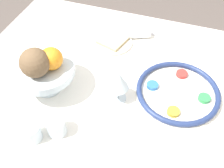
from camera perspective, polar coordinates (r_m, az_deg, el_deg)
dining_table at (r=1.29m, az=5.97°, el=-13.04°), size 1.46×0.98×0.76m
seder_plate at (r=0.99m, az=14.11°, el=-1.70°), size 0.31×0.31×0.03m
wine_glass at (r=0.89m, az=1.26°, el=0.74°), size 0.08×0.08×0.14m
fruit_stand at (r=0.96m, az=-14.60°, el=2.76°), size 0.22×0.22×0.11m
orange_fruit at (r=0.91m, az=-13.09°, el=5.39°), size 0.08×0.08×0.08m
coconut at (r=0.89m, az=-16.48°, el=4.45°), size 0.10×0.10×0.10m
bread_plate at (r=1.18m, az=0.09°, el=9.23°), size 0.18×0.18×0.02m
napkin_roll at (r=1.20m, az=4.16°, el=10.79°), size 0.18×0.11×0.04m
cup_mid at (r=0.88m, az=-17.18°, el=-10.10°), size 0.06×0.06×0.06m
cup_far at (r=0.87m, az=-12.01°, el=-9.08°), size 0.06×0.06×0.06m
spoon at (r=1.24m, az=5.48°, el=11.04°), size 0.17×0.06×0.01m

